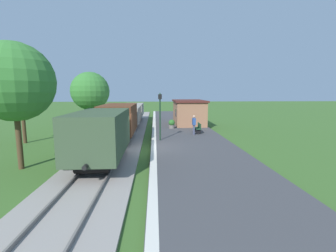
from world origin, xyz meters
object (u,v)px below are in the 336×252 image
object	(u,v)px
station_hut	(189,112)
tree_trackside_near	(14,82)
tree_trackside_mid	(21,90)
lamp_post_near	(160,108)
bench_near_hut	(198,128)
person_waiting	(194,124)
potted_planter	(172,124)
tree_trackside_far	(90,91)
freight_train	(123,119)

from	to	relation	value
station_hut	tree_trackside_near	bearing A→B (deg)	-126.48
station_hut	tree_trackside_mid	distance (m)	16.55
station_hut	lamp_post_near	size ratio (longest dim) A/B	1.57
tree_trackside_mid	bench_near_hut	bearing A→B (deg)	9.51
person_waiting	bench_near_hut	bearing A→B (deg)	-129.49
station_hut	person_waiting	xyz separation A→B (m)	(-0.49, -6.67, -0.47)
potted_planter	lamp_post_near	size ratio (longest dim) A/B	0.25
bench_near_hut	person_waiting	xyz separation A→B (m)	(-0.51, -0.79, 0.46)
tree_trackside_near	tree_trackside_mid	bearing A→B (deg)	116.11
bench_near_hut	potted_planter	size ratio (longest dim) A/B	1.64
potted_planter	tree_trackside_mid	bearing A→B (deg)	-156.19
tree_trackside_near	tree_trackside_mid	xyz separation A→B (m)	(-3.20, 6.53, -0.35)
tree_trackside_far	station_hut	bearing A→B (deg)	-0.55
person_waiting	tree_trackside_near	xyz separation A→B (m)	(-10.44, -8.11, 3.30)
freight_train	tree_trackside_near	size ratio (longest dim) A/B	4.01
lamp_post_near	tree_trackside_far	world-z (taller)	tree_trackside_far
station_hut	lamp_post_near	xyz separation A→B (m)	(-3.51, -8.97, 1.15)
station_hut	lamp_post_near	world-z (taller)	lamp_post_near
bench_near_hut	lamp_post_near	size ratio (longest dim) A/B	0.41
bench_near_hut	person_waiting	world-z (taller)	person_waiting
station_hut	potted_planter	size ratio (longest dim) A/B	6.33
freight_train	lamp_post_near	size ratio (longest dim) A/B	7.03
person_waiting	tree_trackside_far	world-z (taller)	tree_trackside_far
person_waiting	lamp_post_near	xyz separation A→B (m)	(-3.02, -2.30, 1.62)
lamp_post_near	tree_trackside_mid	distance (m)	10.73
person_waiting	potted_planter	bearing A→B (deg)	-71.53
tree_trackside_mid	tree_trackside_far	xyz separation A→B (m)	(3.02, 8.36, -0.09)
bench_near_hut	tree_trackside_far	size ratio (longest dim) A/B	0.24
potted_planter	bench_near_hut	bearing A→B (deg)	-52.60
bench_near_hut	tree_trackside_mid	xyz separation A→B (m)	(-14.16, -2.37, 3.41)
freight_train	tree_trackside_mid	distance (m)	8.22
freight_train	tree_trackside_mid	size ratio (longest dim) A/B	4.60
freight_train	lamp_post_near	world-z (taller)	lamp_post_near
tree_trackside_mid	person_waiting	bearing A→B (deg)	6.63
freight_train	tree_trackside_far	world-z (taller)	tree_trackside_far
freight_train	bench_near_hut	distance (m)	6.88
freight_train	tree_trackside_far	bearing A→B (deg)	127.17
freight_train	person_waiting	distance (m)	6.42
tree_trackside_near	tree_trackside_mid	distance (m)	7.28
person_waiting	lamp_post_near	size ratio (longest dim) A/B	0.46
person_waiting	tree_trackside_near	world-z (taller)	tree_trackside_near
station_hut	person_waiting	distance (m)	6.70
person_waiting	potted_planter	xyz separation A→B (m)	(-1.70, 3.68, -0.46)
person_waiting	lamp_post_near	distance (m)	4.13
bench_near_hut	tree_trackside_far	world-z (taller)	tree_trackside_far
tree_trackside_far	tree_trackside_mid	bearing A→B (deg)	-109.89
freight_train	person_waiting	world-z (taller)	freight_train
freight_train	person_waiting	bearing A→B (deg)	-9.85
tree_trackside_near	tree_trackside_far	xyz separation A→B (m)	(-0.18, 14.89, -0.44)
station_hut	potted_planter	distance (m)	3.82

